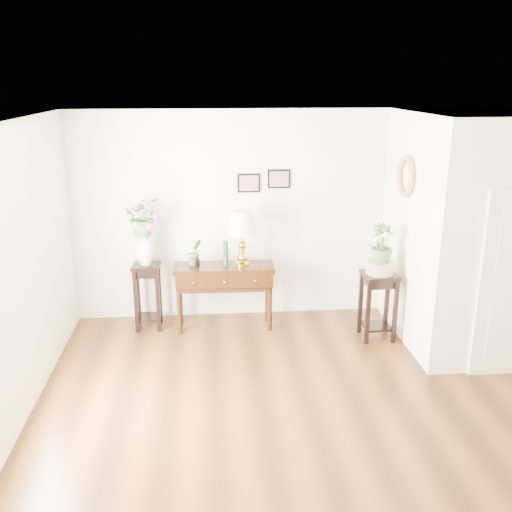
{
  "coord_description": "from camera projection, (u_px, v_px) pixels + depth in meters",
  "views": [
    {
      "loc": [
        -1.22,
        -4.69,
        3.16
      ],
      "look_at": [
        -0.68,
        1.3,
        1.29
      ],
      "focal_mm": 40.0,
      "sensor_mm": 36.0,
      "label": 1
    }
  ],
  "objects": [
    {
      "name": "floor",
      "position": [
        338.0,
        421.0,
        5.5
      ],
      "size": [
        6.0,
        5.5,
        0.02
      ],
      "primitive_type": "cube",
      "color": "#5B3313",
      "rests_on": "ground"
    },
    {
      "name": "ceiling",
      "position": [
        353.0,
        125.0,
        4.67
      ],
      "size": [
        6.0,
        5.5,
        0.02
      ],
      "primitive_type": "cube",
      "color": "white",
      "rests_on": "ground"
    },
    {
      "name": "wall_back",
      "position": [
        297.0,
        215.0,
        7.7
      ],
      "size": [
        6.0,
        0.02,
        2.8
      ],
      "primitive_type": "cube",
      "color": "white",
      "rests_on": "ground"
    },
    {
      "name": "wall_front",
      "position": [
        496.0,
        503.0,
        2.47
      ],
      "size": [
        6.0,
        0.02,
        2.8
      ],
      "primitive_type": "cube",
      "color": "white",
      "rests_on": "ground"
    },
    {
      "name": "partition",
      "position": [
        479.0,
        230.0,
        6.95
      ],
      "size": [
        1.8,
        1.95,
        2.8
      ],
      "primitive_type": "cube",
      "color": "white",
      "rests_on": "floor"
    },
    {
      "name": "art_print_left",
      "position": [
        249.0,
        183.0,
        7.49
      ],
      "size": [
        0.3,
        0.02,
        0.25
      ],
      "primitive_type": "cube",
      "color": "black",
      "rests_on": "wall_back"
    },
    {
      "name": "art_print_right",
      "position": [
        279.0,
        179.0,
        7.51
      ],
      "size": [
        0.3,
        0.02,
        0.25
      ],
      "primitive_type": "cube",
      "color": "black",
      "rests_on": "wall_back"
    },
    {
      "name": "wall_ornament",
      "position": [
        405.0,
        176.0,
        6.79
      ],
      "size": [
        0.07,
        0.51,
        0.51
      ],
      "primitive_type": "torus",
      "rotation": [
        0.0,
        1.57,
        0.0
      ],
      "color": "#D28142",
      "rests_on": "partition"
    },
    {
      "name": "console_table",
      "position": [
        224.0,
        296.0,
        7.47
      ],
      "size": [
        1.3,
        0.46,
        0.86
      ],
      "primitive_type": "cube",
      "rotation": [
        0.0,
        0.0,
        -0.03
      ],
      "color": "black",
      "rests_on": "floor"
    },
    {
      "name": "table_lamp",
      "position": [
        242.0,
        239.0,
        7.26
      ],
      "size": [
        0.42,
        0.42,
        0.73
      ],
      "primitive_type": "cube",
      "rotation": [
        0.0,
        0.0,
        -0.02
      ],
      "color": "gold",
      "rests_on": "console_table"
    },
    {
      "name": "green_vase",
      "position": [
        226.0,
        253.0,
        7.3
      ],
      "size": [
        0.07,
        0.07,
        0.33
      ],
      "primitive_type": "cylinder",
      "rotation": [
        0.0,
        0.0,
        0.06
      ],
      "color": "#114227",
      "rests_on": "console_table"
    },
    {
      "name": "potted_plant",
      "position": [
        195.0,
        253.0,
        7.26
      ],
      "size": [
        0.24,
        0.22,
        0.34
      ],
      "primitive_type": "imported",
      "rotation": [
        0.0,
        0.0,
        0.43
      ],
      "color": "#427035",
      "rests_on": "console_table"
    },
    {
      "name": "plant_stand_a",
      "position": [
        148.0,
        296.0,
        7.46
      ],
      "size": [
        0.37,
        0.37,
        0.88
      ],
      "primitive_type": "cube",
      "rotation": [
        0.0,
        0.0,
        -0.09
      ],
      "color": "black",
      "rests_on": "floor"
    },
    {
      "name": "porcelain_vase",
      "position": [
        145.0,
        247.0,
        7.26
      ],
      "size": [
        0.29,
        0.29,
        0.43
      ],
      "primitive_type": null,
      "rotation": [
        0.0,
        0.0,
        -0.2
      ],
      "color": "silver",
      "rests_on": "plant_stand_a"
    },
    {
      "name": "lily_arrangement",
      "position": [
        143.0,
        215.0,
        7.13
      ],
      "size": [
        0.52,
        0.47,
        0.5
      ],
      "primitive_type": "imported",
      "rotation": [
        0.0,
        0.0,
        0.19
      ],
      "color": "#427035",
      "rests_on": "porcelain_vase"
    },
    {
      "name": "plant_stand_b",
      "position": [
        378.0,
        306.0,
        7.17
      ],
      "size": [
        0.43,
        0.43,
        0.86
      ],
      "primitive_type": "cube",
      "rotation": [
        0.0,
        0.0,
        0.05
      ],
      "color": "black",
      "rests_on": "floor"
    },
    {
      "name": "ceramic_bowl",
      "position": [
        380.0,
        267.0,
        7.02
      ],
      "size": [
        0.45,
        0.45,
        0.15
      ],
      "primitive_type": "cylinder",
      "rotation": [
        0.0,
        0.0,
        0.39
      ],
      "color": "#C2B588",
      "rests_on": "plant_stand_b"
    },
    {
      "name": "narcissus",
      "position": [
        382.0,
        244.0,
        6.93
      ],
      "size": [
        0.34,
        0.34,
        0.51
      ],
      "primitive_type": "imported",
      "rotation": [
        0.0,
        0.0,
        0.22
      ],
      "color": "#427035",
      "rests_on": "ceramic_bowl"
    }
  ]
}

